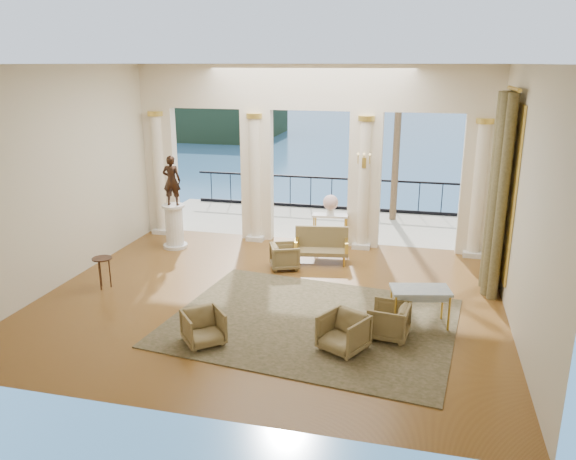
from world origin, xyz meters
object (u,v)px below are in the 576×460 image
(game_table, at_px, (420,293))
(statue, at_px, (172,180))
(pedestal, at_px, (174,227))
(armchair_d, at_px, (285,255))
(side_table, at_px, (102,262))
(console_table, at_px, (330,220))
(armchair_c, at_px, (389,319))
(settee, at_px, (321,245))
(armchair_b, at_px, (343,331))
(armchair_a, at_px, (203,326))

(game_table, relative_size, statue, 0.91)
(game_table, relative_size, pedestal, 1.01)
(armchair_d, xyz_separation_m, side_table, (-3.39, -2.02, 0.25))
(armchair_d, distance_m, console_table, 2.00)
(armchair_c, bearing_deg, game_table, 147.32)
(armchair_d, bearing_deg, settee, -70.55)
(statue, bearing_deg, armchair_c, 141.45)
(armchair_b, distance_m, console_table, 5.43)
(armchair_c, xyz_separation_m, console_table, (-1.80, 4.66, 0.37))
(armchair_d, xyz_separation_m, statue, (-3.09, 0.82, 1.42))
(armchair_a, distance_m, side_table, 3.45)
(armchair_d, relative_size, console_table, 0.70)
(armchair_b, height_order, statue, statue)
(armchair_a, height_order, settee, settee)
(armchair_b, bearing_deg, armchair_a, -144.14)
(armchair_a, bearing_deg, armchair_c, -22.86)
(armchair_c, height_order, statue, statue)
(armchair_c, bearing_deg, settee, -145.39)
(armchair_a, distance_m, console_table, 5.76)
(armchair_c, xyz_separation_m, armchair_d, (-2.53, 2.84, -0.01))
(armchair_a, xyz_separation_m, side_table, (-2.94, 1.79, 0.25))
(game_table, bearing_deg, armchair_c, -142.60)
(pedestal, relative_size, console_table, 1.22)
(game_table, xyz_separation_m, console_table, (-2.30, 4.07, 0.07))
(statue, bearing_deg, console_table, -170.82)
(game_table, bearing_deg, armchair_b, -146.48)
(armchair_c, height_order, settee, settee)
(settee, relative_size, game_table, 1.17)
(armchair_a, xyz_separation_m, game_table, (3.48, 1.56, 0.31))
(armchair_d, bearing_deg, side_table, 98.66)
(pedestal, bearing_deg, side_table, -96.11)
(settee, bearing_deg, game_table, -60.64)
(armchair_d, bearing_deg, armchair_c, -160.37)
(armchair_b, relative_size, pedestal, 0.62)
(console_table, height_order, side_table, console_table)
(armchair_c, height_order, pedestal, pedestal)
(armchair_a, relative_size, pedestal, 0.57)
(console_table, relative_size, side_table, 1.38)
(armchair_d, height_order, pedestal, pedestal)
(armchair_c, height_order, armchair_d, armchair_c)
(armchair_c, xyz_separation_m, game_table, (0.50, 0.59, 0.30))
(armchair_a, height_order, console_table, console_table)
(armchair_b, xyz_separation_m, settee, (-1.13, 4.12, 0.07))
(console_table, bearing_deg, settee, -94.23)
(settee, relative_size, pedestal, 1.18)
(armchair_a, distance_m, armchair_b, 2.32)
(armchair_b, relative_size, game_table, 0.61)
(game_table, xyz_separation_m, side_table, (-6.42, 0.23, -0.06))
(game_table, bearing_deg, settee, 115.84)
(armchair_b, height_order, pedestal, pedestal)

